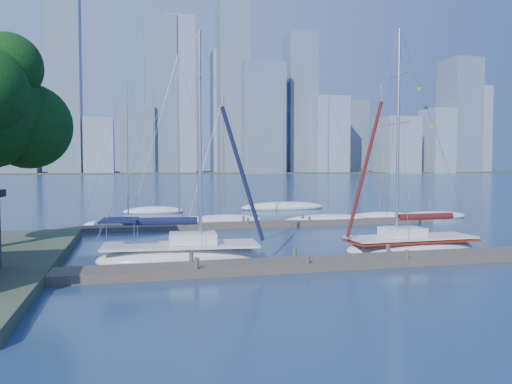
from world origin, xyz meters
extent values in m
plane|color=navy|center=(0.00, 0.00, 0.00)|extent=(700.00, 700.00, 0.00)
cube|color=#493F36|center=(0.00, 0.00, 0.20)|extent=(26.00, 2.00, 0.40)
cube|color=#493F36|center=(2.00, 16.00, 0.18)|extent=(30.00, 1.80, 0.36)
cube|color=#38472D|center=(0.00, 320.00, 0.00)|extent=(800.00, 100.00, 1.50)
sphere|color=black|center=(-13.03, 7.59, 6.94)|extent=(4.62, 4.62, 4.62)
sphere|color=black|center=(-13.64, 5.95, 9.80)|extent=(3.45, 3.45, 3.45)
ellipsoid|color=white|center=(-5.30, 2.58, 0.24)|extent=(8.32, 3.33, 1.43)
cube|color=white|center=(-5.30, 2.58, 0.90)|extent=(7.70, 3.07, 0.11)
cube|color=white|center=(-4.74, 2.54, 1.24)|extent=(2.42, 1.91, 0.52)
cylinder|color=silver|center=(-4.36, 2.50, 6.13)|extent=(0.17, 0.17, 10.36)
cylinder|color=silver|center=(-6.28, 2.67, 2.00)|extent=(3.84, 0.42, 0.10)
cylinder|color=#0F1833|center=(-6.28, 2.67, 2.09)|extent=(3.56, 0.67, 0.38)
cube|color=#0F1833|center=(-8.22, 2.83, 2.19)|extent=(1.89, 2.40, 0.08)
ellipsoid|color=white|center=(7.31, 2.57, 0.22)|extent=(7.73, 2.71, 1.35)
cube|color=white|center=(7.31, 2.57, 0.85)|extent=(7.16, 2.49, 0.11)
cube|color=white|center=(6.77, 2.56, 1.17)|extent=(2.19, 1.69, 0.49)
cylinder|color=silver|center=(6.41, 2.55, 6.52)|extent=(0.16, 0.16, 11.25)
cylinder|color=silver|center=(8.23, 2.60, 1.88)|extent=(3.64, 0.18, 0.09)
cylinder|color=#4F1116|center=(8.23, 2.60, 1.97)|extent=(3.35, 0.44, 0.36)
cube|color=maroon|center=(7.31, 2.57, 0.70)|extent=(7.33, 2.60, 0.09)
ellipsoid|color=white|center=(-7.93, 19.03, 0.17)|extent=(7.07, 3.34, 0.94)
cylinder|color=silver|center=(-7.93, 19.03, 6.35)|extent=(0.10, 0.10, 10.99)
ellipsoid|color=white|center=(-3.92, 18.61, 0.19)|extent=(8.29, 4.88, 1.05)
cylinder|color=silver|center=(-3.92, 18.61, 7.30)|extent=(0.11, 0.11, 12.70)
ellipsoid|color=white|center=(-0.16, 19.18, 0.19)|extent=(6.84, 4.44, 1.04)
cylinder|color=silver|center=(-0.16, 19.18, 5.75)|extent=(0.11, 0.11, 9.62)
ellipsoid|color=white|center=(8.42, 17.33, 0.19)|extent=(8.03, 3.19, 1.04)
cylinder|color=silver|center=(8.42, 17.33, 5.77)|extent=(0.11, 0.11, 9.65)
ellipsoid|color=white|center=(14.09, 18.90, 0.17)|extent=(6.10, 2.29, 0.96)
cylinder|color=silver|center=(14.09, 18.90, 6.53)|extent=(0.10, 0.10, 11.31)
ellipsoid|color=white|center=(18.73, 18.17, 0.18)|extent=(7.62, 4.61, 0.97)
cylinder|color=silver|center=(18.73, 18.17, 5.57)|extent=(0.11, 0.11, 9.38)
ellipsoid|color=white|center=(-5.48, 29.50, 0.18)|extent=(6.41, 3.62, 1.01)
cylinder|color=silver|center=(-5.48, 29.50, 6.57)|extent=(0.11, 0.11, 11.31)
ellipsoid|color=white|center=(8.52, 30.56, 0.23)|extent=(9.76, 4.44, 1.24)
cylinder|color=silver|center=(8.52, 30.56, 6.84)|extent=(0.14, 0.14, 11.41)
cube|color=slate|center=(-69.73, 287.50, 25.57)|extent=(20.92, 17.63, 51.14)
cube|color=#8994A4|center=(-47.55, 309.43, 18.90)|extent=(15.50, 17.61, 37.80)
cube|color=#8292A8|center=(-25.94, 284.92, 16.29)|extent=(16.58, 19.81, 32.57)
cube|color=slate|center=(-4.22, 286.68, 20.10)|extent=(20.11, 16.86, 40.20)
cube|color=#8994A4|center=(21.35, 289.48, 47.68)|extent=(18.23, 14.99, 95.35)
cube|color=#8292A8|center=(51.90, 304.67, 39.69)|extent=(15.57, 17.46, 79.39)
cube|color=slate|center=(70.99, 278.50, 33.92)|extent=(25.87, 18.95, 67.85)
cube|color=#8994A4|center=(91.42, 294.72, 29.39)|extent=(14.56, 17.11, 58.79)
cube|color=#8292A8|center=(115.77, 279.60, 24.44)|extent=(21.79, 18.80, 48.88)
cube|color=slate|center=(147.05, 309.52, 25.48)|extent=(15.58, 17.52, 50.95)
cube|color=#8994A4|center=(164.09, 278.94, 18.48)|extent=(23.06, 23.94, 36.96)
cube|color=#8292A8|center=(194.50, 279.05, 21.64)|extent=(15.92, 21.38, 43.27)
cube|color=slate|center=(213.93, 282.23, 39.11)|extent=(21.17, 23.60, 78.22)
cube|color=#8994A4|center=(241.25, 301.60, 31.85)|extent=(18.14, 17.08, 63.71)
cube|color=slate|center=(-45.00, 290.00, 54.93)|extent=(18.03, 18.00, 109.86)
cube|color=slate|center=(10.00, 290.00, 47.31)|extent=(18.90, 18.00, 94.62)
cube|color=slate|center=(55.00, 290.00, 52.99)|extent=(18.94, 18.00, 105.98)
cube|color=slate|center=(100.00, 290.00, 45.15)|extent=(19.00, 18.00, 90.29)
camera|label=1|loc=(-7.61, -21.88, 4.78)|focal=35.00mm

